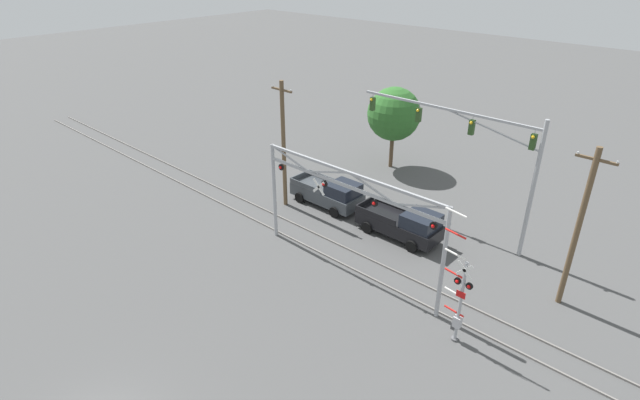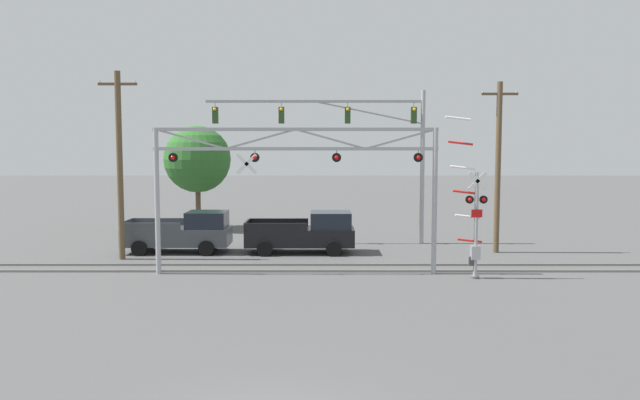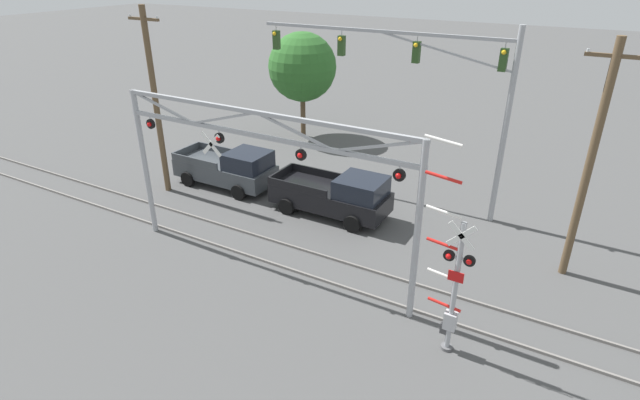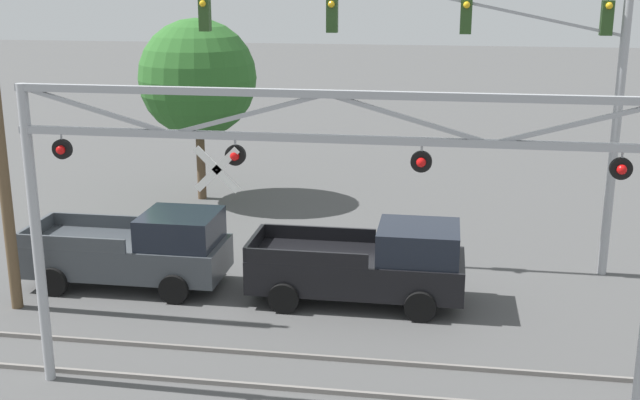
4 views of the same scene
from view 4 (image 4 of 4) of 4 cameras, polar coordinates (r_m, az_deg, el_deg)
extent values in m
cube|color=gray|center=(16.41, 0.59, -13.46)|extent=(80.00, 0.08, 0.10)
cube|color=gray|center=(17.67, 1.29, -11.22)|extent=(80.00, 0.08, 0.10)
cylinder|color=#9EA0A5|center=(16.73, -19.50, -2.60)|extent=(0.21, 0.21, 6.10)
cube|color=#9EA0A5|center=(14.34, 0.49, 4.39)|extent=(11.76, 0.14, 0.14)
cube|color=#9EA0A5|center=(14.20, 0.49, 7.55)|extent=(11.76, 0.14, 0.14)
cube|color=#9EA0A5|center=(15.50, -15.64, 6.16)|extent=(2.91, 0.08, 0.88)
cube|color=#9EA0A5|center=(14.55, -5.17, 6.09)|extent=(2.91, 0.08, 0.88)
cube|color=#9EA0A5|center=(14.13, 6.32, 5.77)|extent=(2.91, 0.08, 0.88)
cube|color=#9EA0A5|center=(14.29, 18.00, 5.21)|extent=(2.91, 0.08, 0.88)
cylinder|color=black|center=(15.96, -17.85, 3.47)|extent=(0.38, 0.10, 0.38)
sphere|color=red|center=(15.90, -17.97, 3.41)|extent=(0.18, 0.18, 0.18)
cylinder|color=#9EA0A5|center=(15.91, -17.93, 4.31)|extent=(0.04, 0.04, 0.10)
cylinder|color=black|center=(14.75, -6.03, 3.19)|extent=(0.38, 0.10, 0.38)
sphere|color=red|center=(14.69, -6.10, 3.13)|extent=(0.18, 0.18, 0.18)
cylinder|color=#9EA0A5|center=(14.70, -6.05, 4.11)|extent=(0.04, 0.04, 0.10)
cylinder|color=black|center=(14.27, 7.21, 2.73)|extent=(0.38, 0.10, 0.38)
sphere|color=red|center=(14.20, 7.20, 2.67)|extent=(0.18, 0.18, 0.18)
cylinder|color=#9EA0A5|center=(14.22, 7.25, 3.67)|extent=(0.04, 0.04, 0.10)
cylinder|color=black|center=(14.57, 20.61, 2.11)|extent=(0.38, 0.10, 0.38)
sphere|color=red|center=(14.50, 20.67, 2.04)|extent=(0.18, 0.18, 0.18)
cylinder|color=#9EA0A5|center=(14.52, 20.70, 3.03)|extent=(0.04, 0.04, 0.10)
cube|color=white|center=(14.81, -7.34, 2.16)|extent=(0.88, 0.03, 0.88)
cube|color=white|center=(14.81, -7.34, 2.16)|extent=(0.88, 0.03, 0.88)
cylinder|color=black|center=(14.78, -7.37, 2.14)|extent=(0.04, 0.04, 0.02)
cylinder|color=#9EA0A5|center=(22.80, 20.32, 4.91)|extent=(0.24, 0.24, 8.33)
cube|color=#9EA0A5|center=(22.09, 13.40, 12.90)|extent=(5.88, 0.08, 1.28)
cube|color=#28471E|center=(23.05, -8.19, 12.90)|extent=(0.30, 0.26, 0.89)
sphere|color=yellow|center=(22.88, -8.35, 13.66)|extent=(0.18, 0.18, 0.18)
cube|color=#28471E|center=(22.27, 0.87, 12.96)|extent=(0.30, 0.26, 0.89)
sphere|color=yellow|center=(22.09, 0.81, 13.75)|extent=(0.18, 0.18, 0.18)
cube|color=#28471E|center=(22.04, 10.34, 12.69)|extent=(0.30, 0.26, 0.89)
sphere|color=yellow|center=(21.87, 10.39, 13.49)|extent=(0.18, 0.18, 0.18)
cube|color=#28471E|center=(22.40, 19.73, 12.09)|extent=(0.30, 0.26, 0.89)
sphere|color=yellow|center=(22.22, 19.88, 12.87)|extent=(0.18, 0.18, 0.18)
cube|color=black|center=(20.46, 2.59, -5.03)|extent=(5.40, 2.07, 0.87)
cube|color=black|center=(20.08, 7.02, -2.99)|extent=(2.00, 1.91, 0.81)
cube|color=black|center=(19.47, -0.94, -4.17)|extent=(3.00, 0.08, 0.37)
cube|color=black|center=(21.33, -0.02, -2.38)|extent=(3.00, 0.08, 0.37)
cube|color=black|center=(20.69, -4.70, -3.01)|extent=(0.10, 1.99, 0.37)
cylinder|color=black|center=(19.54, 7.14, -7.53)|extent=(0.77, 0.24, 0.77)
cylinder|color=black|center=(21.49, 7.35, -5.35)|extent=(0.77, 0.24, 0.77)
cylinder|color=black|center=(19.90, -2.60, -6.98)|extent=(0.77, 0.24, 0.77)
cylinder|color=black|center=(21.81, -1.49, -4.89)|extent=(0.77, 0.24, 0.77)
cube|color=#3D4247|center=(22.09, -13.51, -3.88)|extent=(5.27, 2.07, 0.87)
cube|color=black|center=(21.30, -9.89, -2.01)|extent=(1.95, 1.91, 0.81)
cube|color=#3D4247|center=(21.47, -17.27, -2.99)|extent=(2.92, 0.08, 0.37)
cube|color=#3D4247|center=(23.18, -15.14, -1.46)|extent=(2.92, 0.08, 0.37)
cube|color=#3D4247|center=(22.99, -19.58, -1.97)|extent=(0.10, 1.99, 0.37)
cylinder|color=black|center=(20.76, -10.33, -6.25)|extent=(0.77, 0.24, 0.77)
cylinder|color=black|center=(22.61, -8.60, -4.32)|extent=(0.77, 0.24, 0.77)
cylinder|color=black|center=(22.02, -18.42, -5.53)|extent=(0.77, 0.24, 0.77)
cylinder|color=black|center=(23.78, -16.14, -3.77)|extent=(0.77, 0.24, 0.77)
cylinder|color=brown|center=(30.00, -8.47, 2.89)|extent=(0.32, 0.32, 3.01)
sphere|color=#2D6628|center=(29.49, -8.70, 8.57)|extent=(4.25, 4.25, 4.25)
camera|label=1|loc=(15.63, 125.32, 23.95)|focal=28.00mm
camera|label=2|loc=(12.22, -164.26, -27.62)|focal=35.00mm
camera|label=3|loc=(8.09, 96.07, 17.54)|focal=28.00mm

